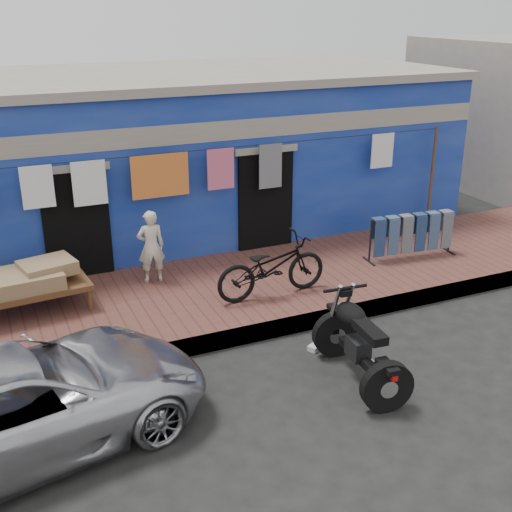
{
  "coord_description": "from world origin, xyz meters",
  "views": [
    {
      "loc": [
        -3.62,
        -6.09,
        4.65
      ],
      "look_at": [
        0.0,
        2.0,
        1.15
      ],
      "focal_mm": 45.0,
      "sensor_mm": 36.0,
      "label": 1
    }
  ],
  "objects_px": {
    "seated_person": "(151,246)",
    "bicycle": "(272,260)",
    "car": "(22,401)",
    "motorcycle": "(360,342)",
    "charpoy": "(20,292)",
    "jeans_rack": "(411,235)"
  },
  "relations": [
    {
      "from": "seated_person",
      "to": "bicycle",
      "type": "height_order",
      "value": "seated_person"
    },
    {
      "from": "car",
      "to": "motorcycle",
      "type": "bearing_deg",
      "value": -107.28
    },
    {
      "from": "car",
      "to": "motorcycle",
      "type": "relative_size",
      "value": 2.34
    },
    {
      "from": "car",
      "to": "seated_person",
      "type": "height_order",
      "value": "seated_person"
    },
    {
      "from": "seated_person",
      "to": "motorcycle",
      "type": "relative_size",
      "value": 0.69
    },
    {
      "from": "car",
      "to": "bicycle",
      "type": "xyz_separation_m",
      "value": [
        3.99,
        2.04,
        0.25
      ]
    },
    {
      "from": "charpoy",
      "to": "motorcycle",
      "type": "bearing_deg",
      "value": -40.9
    },
    {
      "from": "bicycle",
      "to": "jeans_rack",
      "type": "xyz_separation_m",
      "value": [
        3.07,
        0.47,
        -0.18
      ]
    },
    {
      "from": "motorcycle",
      "to": "charpoy",
      "type": "distance_m",
      "value": 5.12
    },
    {
      "from": "car",
      "to": "motorcycle",
      "type": "height_order",
      "value": "car"
    },
    {
      "from": "seated_person",
      "to": "charpoy",
      "type": "xyz_separation_m",
      "value": [
        -2.14,
        -0.39,
        -0.27
      ]
    },
    {
      "from": "car",
      "to": "charpoy",
      "type": "distance_m",
      "value": 3.0
    },
    {
      "from": "seated_person",
      "to": "jeans_rack",
      "type": "relative_size",
      "value": 0.7
    },
    {
      "from": "charpoy",
      "to": "jeans_rack",
      "type": "relative_size",
      "value": 1.22
    },
    {
      "from": "car",
      "to": "bicycle",
      "type": "relative_size",
      "value": 2.28
    },
    {
      "from": "seated_person",
      "to": "charpoy",
      "type": "distance_m",
      "value": 2.19
    },
    {
      "from": "car",
      "to": "motorcycle",
      "type": "xyz_separation_m",
      "value": [
        4.12,
        -0.36,
        -0.03
      ]
    },
    {
      "from": "car",
      "to": "bicycle",
      "type": "distance_m",
      "value": 4.49
    },
    {
      "from": "seated_person",
      "to": "jeans_rack",
      "type": "height_order",
      "value": "seated_person"
    },
    {
      "from": "seated_person",
      "to": "motorcycle",
      "type": "height_order",
      "value": "seated_person"
    },
    {
      "from": "charpoy",
      "to": "jeans_rack",
      "type": "xyz_separation_m",
      "value": [
        6.81,
        -0.48,
        0.07
      ]
    },
    {
      "from": "car",
      "to": "seated_person",
      "type": "relative_size",
      "value": 3.41
    }
  ]
}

